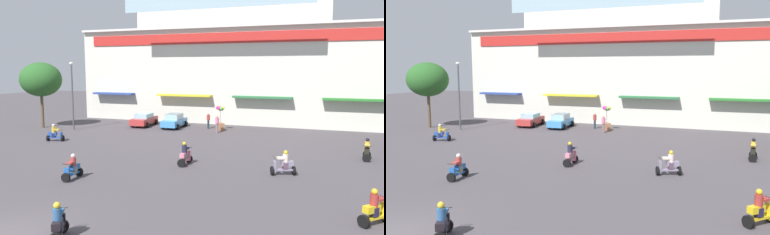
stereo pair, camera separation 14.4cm
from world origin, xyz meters
TOP-DOWN VIEW (x-y plane):
  - ground_plane at (0.00, 13.00)m, footprint 128.00×128.00m
  - colonial_building at (0.00, 35.19)m, footprint 35.73×14.30m
  - plaza_tree_0 at (-17.30, 21.48)m, footprint 4.42×3.97m
  - parked_car_0 at (-7.78, 26.14)m, footprint 2.47×4.19m
  - parked_car_1 at (-4.19, 26.03)m, footprint 2.29×3.93m
  - scooter_rider_0 at (12.92, 5.80)m, footprint 1.37×1.39m
  - scooter_rider_1 at (2.40, 12.05)m, footprint 0.54×1.44m
  - scooter_rider_3 at (-10.99, 15.75)m, footprint 1.52×0.87m
  - scooter_rider_4 at (-2.43, 6.94)m, footprint 0.58×1.40m
  - scooter_rider_6 at (1.96, 0.41)m, footprint 1.10×1.42m
  - scooter_rider_8 at (13.59, 17.55)m, footprint 0.65×1.48m
  - scooter_rider_9 at (8.67, 11.83)m, footprint 1.51×0.99m
  - pedestrian_0 at (0.90, 24.62)m, footprint 0.49×0.49m
  - pedestrian_1 at (-0.67, 26.80)m, footprint 0.49×0.49m
  - streetlamp_near at (-13.29, 21.31)m, footprint 0.40×0.40m
  - balloon_vendor_cart at (0.78, 26.13)m, footprint 1.02×1.08m

SIDE VIEW (x-z plane):
  - ground_plane at x=0.00m, z-range 0.00..0.00m
  - scooter_rider_4 at x=-2.43m, z-range -0.13..1.31m
  - scooter_rider_3 at x=-10.99m, z-range -0.14..1.35m
  - scooter_rider_6 at x=1.96m, z-range -0.13..1.34m
  - scooter_rider_9 at x=8.67m, z-range -0.12..1.36m
  - scooter_rider_8 at x=13.59m, z-range -0.12..1.38m
  - scooter_rider_0 at x=12.92m, z-range -0.13..1.39m
  - scooter_rider_1 at x=2.40m, z-range -0.13..1.41m
  - parked_car_0 at x=-7.78m, z-range 0.02..1.38m
  - parked_car_1 at x=-4.19m, z-range 0.00..1.49m
  - pedestrian_1 at x=-0.67m, z-range 0.11..1.74m
  - pedestrian_0 at x=0.90m, z-range 0.12..1.79m
  - balloon_vendor_cart at x=0.78m, z-range -0.07..2.45m
  - streetlamp_near at x=-13.29m, z-range 0.57..7.41m
  - plaza_tree_0 at x=-17.30m, z-range 1.63..8.47m
  - colonial_building at x=0.00m, z-range -1.38..18.68m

